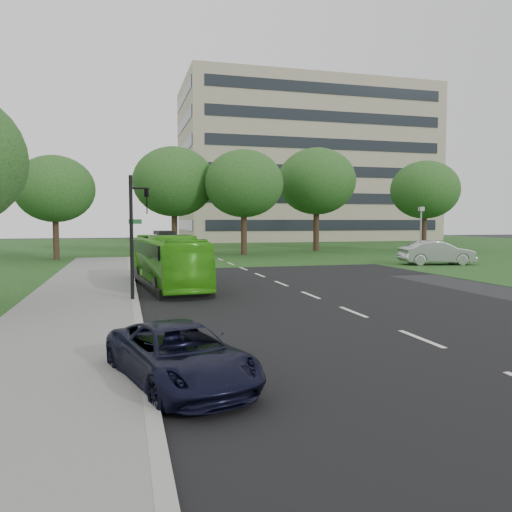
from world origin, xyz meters
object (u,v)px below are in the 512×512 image
Objects in this scene: tree_park_e at (425,190)px; suv at (180,355)px; bus at (168,261)px; traffic_light at (135,228)px; tree_park_d at (317,181)px; office_building at (304,165)px; camera_pole at (421,228)px; tree_park_b at (174,182)px; sedan at (437,253)px; tree_park_c at (244,184)px; tree_park_a at (55,189)px.

tree_park_e is 46.23m from suv.
bus is 4.67m from traffic_light.
tree_park_d is at bearing 164.70° from tree_park_e.
office_building reaches higher than camera_pole.
camera_pole is (19.55, 11.24, -0.19)m from traffic_light.
tree_park_b is 24.62m from bus.
bus is 20.89m from sedan.
tree_park_b reaches higher than tree_park_e.
tree_park_d is at bearing 23.56° from tree_park_c.
tree_park_e reaches higher than traffic_light.
tree_park_e reaches higher than tree_park_a.
camera_pole is (-9.45, -48.71, -9.87)m from office_building.
sedan is (2.37, -17.09, -6.28)m from tree_park_d.
bus is 2.16× the size of camera_pole.
suv is at bearing -128.93° from tree_park_e.
tree_park_a is at bearing 76.10° from sedan.
tree_park_b is at bearing 55.92° from sedan.
tree_park_a is at bearing 84.61° from suv.
tree_park_a is 0.87× the size of tree_park_c.
tree_park_e reaches higher than suv.
sedan is 1.08× the size of traffic_light.
bus is at bearing -96.34° from tree_park_b.
office_building is 50.45m from sedan.
tree_park_b is 2.45× the size of camera_pole.
camera_pole is at bearing 51.41° from traffic_light.
tree_park_c reaches higher than traffic_light.
traffic_light reaches higher than bus.
tree_park_b is at bearing -127.78° from office_building.
tree_park_a is at bearing -168.09° from tree_park_d.
tree_park_c is 2.34× the size of camera_pole.
office_building reaches higher than suv.
tree_park_a is 0.83× the size of tree_park_b.
office_building is at bearing 90.62° from tree_park_e.
tree_park_b is 2.44× the size of suv.
tree_park_c is (-18.83, -35.07, -6.03)m from office_building.
office_building is at bearing 52.22° from tree_park_b.
office_building is 50.59m from camera_pole.
tree_park_c is (15.86, 1.43, 0.82)m from tree_park_a.
tree_park_a is 2.03× the size of suv.
tree_park_b is 2.08× the size of traffic_light.
tree_park_e is 17.30m from sedan.
tree_park_c reaches higher than sedan.
bus is (-27.83, -21.59, -5.04)m from tree_park_e.
traffic_light is at bearing -116.80° from bus.
traffic_light is 1.18× the size of camera_pole.
traffic_light is (-21.07, -11.52, 1.97)m from sedan.
office_building is 4.81× the size of tree_park_a.
tree_park_a is at bearing -155.61° from tree_park_b.
tree_park_e is (10.67, -2.92, -0.86)m from tree_park_d.
tree_park_d is at bearing 48.88° from bus.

